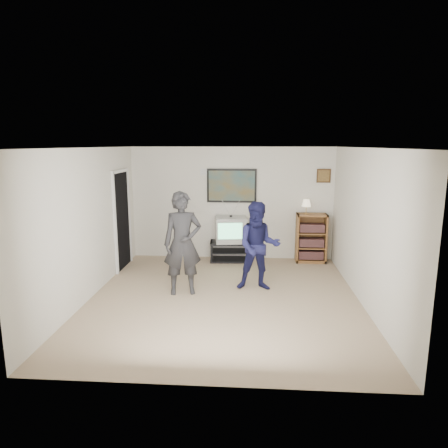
# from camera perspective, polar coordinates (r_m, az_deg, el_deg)

# --- Properties ---
(room_shell) EXTENTS (4.51, 5.00, 2.51)m
(room_shell) POSITION_cam_1_polar(r_m,az_deg,el_deg) (6.82, 0.20, 0.33)
(room_shell) COLOR #896F57
(room_shell) RESTS_ON ground
(media_stand) EXTENTS (0.90, 0.54, 0.44)m
(media_stand) POSITION_cam_1_polar(r_m,az_deg,el_deg) (8.89, 0.85, -3.89)
(media_stand) COLOR black
(media_stand) RESTS_ON room_shell
(crt_television) EXTENTS (0.73, 0.65, 0.56)m
(crt_television) POSITION_cam_1_polar(r_m,az_deg,el_deg) (8.77, 0.98, -0.75)
(crt_television) COLOR #A8A9A3
(crt_television) RESTS_ON media_stand
(bookshelf) EXTENTS (0.65, 0.37, 1.07)m
(bookshelf) POSITION_cam_1_polar(r_m,az_deg,el_deg) (8.95, 12.33, -1.96)
(bookshelf) COLOR brown
(bookshelf) RESTS_ON room_shell
(table_lamp) EXTENTS (0.20, 0.20, 0.32)m
(table_lamp) POSITION_cam_1_polar(r_m,az_deg,el_deg) (8.79, 11.67, 2.43)
(table_lamp) COLOR #F9E8BD
(table_lamp) RESTS_ON bookshelf
(person_tall) EXTENTS (0.73, 0.57, 1.78)m
(person_tall) POSITION_cam_1_polar(r_m,az_deg,el_deg) (6.86, -5.93, -2.76)
(person_tall) COLOR #262527
(person_tall) RESTS_ON room_shell
(person_short) EXTENTS (0.78, 0.62, 1.58)m
(person_short) POSITION_cam_1_polar(r_m,az_deg,el_deg) (7.04, 4.95, -3.21)
(person_short) COLOR #171841
(person_short) RESTS_ON room_shell
(controller_left) EXTENTS (0.08, 0.13, 0.04)m
(controller_left) POSITION_cam_1_polar(r_m,az_deg,el_deg) (6.99, -5.35, 0.95)
(controller_left) COLOR white
(controller_left) RESTS_ON person_tall
(controller_right) EXTENTS (0.05, 0.11, 0.03)m
(controller_right) POSITION_cam_1_polar(r_m,az_deg,el_deg) (7.26, 5.28, -0.80)
(controller_right) COLOR white
(controller_right) RESTS_ON person_short
(poster) EXTENTS (1.10, 0.03, 0.75)m
(poster) POSITION_cam_1_polar(r_m,az_deg,el_deg) (8.87, 1.11, 5.49)
(poster) COLOR black
(poster) RESTS_ON room_shell
(air_vent) EXTENTS (0.28, 0.02, 0.14)m
(air_vent) POSITION_cam_1_polar(r_m,az_deg,el_deg) (8.89, -2.46, 7.44)
(air_vent) COLOR white
(air_vent) RESTS_ON room_shell
(small_picture) EXTENTS (0.30, 0.03, 0.30)m
(small_picture) POSITION_cam_1_polar(r_m,az_deg,el_deg) (8.98, 14.06, 6.70)
(small_picture) COLOR black
(small_picture) RESTS_ON room_shell
(doorway) EXTENTS (0.03, 0.85, 2.00)m
(doorway) POSITION_cam_1_polar(r_m,az_deg,el_deg) (8.52, -14.41, 0.47)
(doorway) COLOR black
(doorway) RESTS_ON room_shell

